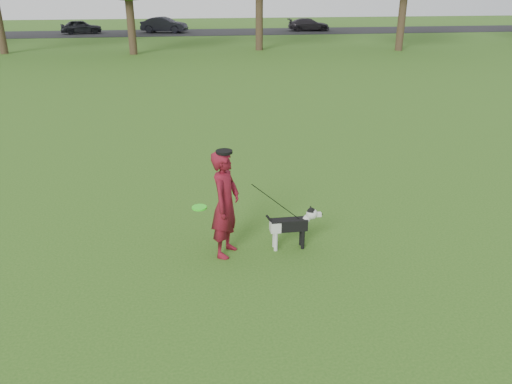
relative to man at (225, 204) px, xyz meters
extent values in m
plane|color=#285116|center=(0.59, -0.10, -0.87)|extent=(120.00, 120.00, 0.00)
cube|color=black|center=(0.59, 39.90, -0.86)|extent=(120.00, 7.00, 0.02)
imported|color=#5F0D17|center=(0.00, 0.00, 0.00)|extent=(0.65, 0.75, 1.73)
cube|color=black|center=(1.03, 0.03, -0.45)|extent=(0.59, 0.18, 0.19)
cube|color=silver|center=(0.80, 0.03, -0.46)|extent=(0.17, 0.19, 0.17)
cylinder|color=silver|center=(0.80, -0.03, -0.70)|extent=(0.06, 0.06, 0.32)
cylinder|color=silver|center=(0.80, 0.09, -0.70)|extent=(0.06, 0.06, 0.32)
cylinder|color=black|center=(1.25, -0.03, -0.70)|extent=(0.06, 0.06, 0.32)
cylinder|color=black|center=(1.25, 0.09, -0.70)|extent=(0.06, 0.06, 0.32)
cylinder|color=silver|center=(1.29, 0.03, -0.40)|extent=(0.20, 0.12, 0.21)
sphere|color=silver|center=(1.40, 0.03, -0.28)|extent=(0.18, 0.18, 0.18)
sphere|color=black|center=(1.39, 0.03, -0.24)|extent=(0.14, 0.14, 0.14)
cube|color=silver|center=(1.50, 0.03, -0.29)|extent=(0.12, 0.07, 0.06)
sphere|color=black|center=(1.56, 0.03, -0.29)|extent=(0.04, 0.04, 0.04)
cone|color=black|center=(1.39, -0.02, -0.19)|extent=(0.06, 0.06, 0.08)
cone|color=black|center=(1.39, 0.08, -0.19)|extent=(0.06, 0.06, 0.08)
cylinder|color=black|center=(0.74, 0.03, -0.38)|extent=(0.20, 0.04, 0.27)
cylinder|color=black|center=(1.23, 0.03, -0.39)|extent=(0.13, 0.13, 0.02)
imported|color=black|center=(-8.91, 39.90, -0.27)|extent=(3.58, 1.92, 1.16)
imported|color=black|center=(-1.82, 39.90, -0.19)|extent=(4.23, 2.54, 1.32)
imported|color=#272229|center=(11.27, 39.90, -0.29)|extent=(3.90, 1.80, 1.10)
cylinder|color=#2EF21E|center=(-0.41, -0.12, 0.02)|extent=(0.23, 0.23, 0.02)
cylinder|color=black|center=(0.00, 0.00, 0.85)|extent=(0.25, 0.25, 0.04)
cylinder|color=#38281C|center=(-3.41, 25.40, 1.23)|extent=(0.48, 0.48, 4.20)
cylinder|color=#38281C|center=(4.59, 26.40, 1.65)|extent=(0.48, 0.48, 5.04)
cylinder|color=#38281C|center=(13.59, 24.90, 1.55)|extent=(0.48, 0.48, 4.83)
camera|label=1|loc=(-0.56, -7.06, 3.16)|focal=35.00mm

